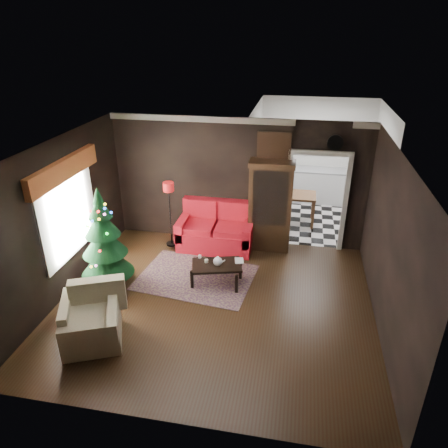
% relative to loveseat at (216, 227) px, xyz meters
% --- Properties ---
extents(floor, '(5.50, 5.50, 0.00)m').
position_rel_loveseat_xyz_m(floor, '(0.40, -2.05, -0.50)').
color(floor, black).
rests_on(floor, ground).
extents(ceiling, '(5.50, 5.50, 0.00)m').
position_rel_loveseat_xyz_m(ceiling, '(0.40, -2.05, 2.30)').
color(ceiling, white).
rests_on(ceiling, ground).
extents(wall_back, '(5.50, 0.00, 5.50)m').
position_rel_loveseat_xyz_m(wall_back, '(0.40, 0.45, 0.90)').
color(wall_back, black).
rests_on(wall_back, ground).
extents(wall_front, '(5.50, 0.00, 5.50)m').
position_rel_loveseat_xyz_m(wall_front, '(0.40, -4.55, 0.90)').
color(wall_front, black).
rests_on(wall_front, ground).
extents(wall_left, '(0.00, 5.50, 5.50)m').
position_rel_loveseat_xyz_m(wall_left, '(-2.35, -2.05, 0.90)').
color(wall_left, black).
rests_on(wall_left, ground).
extents(wall_right, '(0.00, 5.50, 5.50)m').
position_rel_loveseat_xyz_m(wall_right, '(3.15, -2.05, 0.90)').
color(wall_right, black).
rests_on(wall_right, ground).
extents(doorway, '(1.10, 0.10, 2.10)m').
position_rel_loveseat_xyz_m(doorway, '(2.10, 0.45, 0.55)').
color(doorway, silver).
rests_on(doorway, ground).
extents(left_window, '(0.05, 1.60, 1.40)m').
position_rel_loveseat_xyz_m(left_window, '(-2.31, -1.85, 0.95)').
color(left_window, white).
rests_on(left_window, wall_left).
extents(valance, '(0.12, 2.10, 0.35)m').
position_rel_loveseat_xyz_m(valance, '(-2.23, -1.85, 1.77)').
color(valance, brown).
rests_on(valance, wall_left).
extents(kitchen_floor, '(3.00, 3.00, 0.00)m').
position_rel_loveseat_xyz_m(kitchen_floor, '(2.10, 1.95, -0.50)').
color(kitchen_floor, silver).
rests_on(kitchen_floor, ground).
extents(kitchen_window, '(0.70, 0.06, 0.70)m').
position_rel_loveseat_xyz_m(kitchen_window, '(2.10, 3.40, 1.20)').
color(kitchen_window, white).
rests_on(kitchen_window, ground).
extents(rug, '(2.36, 1.84, 0.01)m').
position_rel_loveseat_xyz_m(rug, '(-0.13, -1.29, -0.49)').
color(rug, '#654156').
rests_on(rug, ground).
extents(loveseat, '(1.70, 0.90, 1.00)m').
position_rel_loveseat_xyz_m(loveseat, '(0.00, 0.00, 0.00)').
color(loveseat, maroon).
rests_on(loveseat, ground).
extents(curio_cabinet, '(0.90, 0.45, 1.90)m').
position_rel_loveseat_xyz_m(curio_cabinet, '(1.15, 0.22, 0.45)').
color(curio_cabinet, black).
rests_on(curio_cabinet, ground).
extents(floor_lamp, '(0.29, 0.29, 1.45)m').
position_rel_loveseat_xyz_m(floor_lamp, '(-0.94, -0.24, 0.33)').
color(floor_lamp, black).
rests_on(floor_lamp, ground).
extents(christmas_tree, '(1.15, 1.15, 1.82)m').
position_rel_loveseat_xyz_m(christmas_tree, '(-1.64, -1.92, 0.55)').
color(christmas_tree, black).
rests_on(christmas_tree, ground).
extents(armchair, '(1.19, 1.19, 0.93)m').
position_rel_loveseat_xyz_m(armchair, '(-1.27, -3.34, -0.04)').
color(armchair, tan).
rests_on(armchair, ground).
extents(coffee_table, '(1.03, 0.77, 0.41)m').
position_rel_loveseat_xyz_m(coffee_table, '(0.31, -1.41, -0.28)').
color(coffee_table, black).
rests_on(coffee_table, rug).
extents(teapot, '(0.26, 0.26, 0.18)m').
position_rel_loveseat_xyz_m(teapot, '(0.34, -1.45, 0.02)').
color(teapot, white).
rests_on(teapot, coffee_table).
extents(cup_a, '(0.07, 0.07, 0.05)m').
position_rel_loveseat_xyz_m(cup_a, '(-0.06, -1.23, -0.05)').
color(cup_a, white).
rests_on(cup_a, coffee_table).
extents(cup_b, '(0.09, 0.09, 0.06)m').
position_rel_loveseat_xyz_m(cup_b, '(0.10, -1.37, -0.05)').
color(cup_b, silver).
rests_on(cup_b, coffee_table).
extents(book, '(0.16, 0.05, 0.22)m').
position_rel_loveseat_xyz_m(book, '(0.63, -1.23, 0.04)').
color(book, gray).
rests_on(book, coffee_table).
extents(wall_clock, '(0.32, 0.32, 0.06)m').
position_rel_loveseat_xyz_m(wall_clock, '(2.35, 0.40, 1.88)').
color(wall_clock, white).
rests_on(wall_clock, wall_back).
extents(painting, '(0.62, 0.05, 0.52)m').
position_rel_loveseat_xyz_m(painting, '(1.15, 0.41, 1.75)').
color(painting, tan).
rests_on(painting, wall_back).
extents(kitchen_counter, '(1.80, 0.60, 0.90)m').
position_rel_loveseat_xyz_m(kitchen_counter, '(2.10, 3.15, -0.05)').
color(kitchen_counter, white).
rests_on(kitchen_counter, ground).
extents(kitchen_table, '(0.70, 0.70, 0.75)m').
position_rel_loveseat_xyz_m(kitchen_table, '(1.80, 1.65, -0.12)').
color(kitchen_table, brown).
rests_on(kitchen_table, ground).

